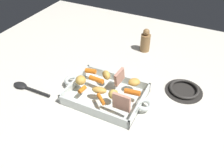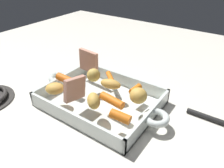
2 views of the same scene
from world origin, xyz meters
name	(u,v)px [view 1 (image 1 of 2)]	position (x,y,z in m)	size (l,w,h in m)	color
ground_plane	(106,97)	(0.00, 0.00, 0.00)	(1.77, 1.77, 0.00)	silver
roasting_dish	(106,95)	(0.00, 0.00, 0.01)	(0.42, 0.25, 0.05)	silver
roast_slice_outer	(121,102)	(-0.11, 0.08, 0.08)	(0.01, 0.07, 0.07)	tan
roast_slice_thick	(119,77)	(-0.03, -0.07, 0.08)	(0.01, 0.06, 0.06)	tan
baby_carrot_northwest	(101,99)	(-0.01, 0.07, 0.05)	(0.02, 0.02, 0.06)	orange
baby_carrot_southeast	(96,79)	(0.06, -0.03, 0.06)	(0.02, 0.02, 0.07)	orange
baby_carrot_center_left	(132,92)	(-0.11, -0.02, 0.06)	(0.02, 0.02, 0.07)	orange
baby_carrot_short	(82,89)	(0.09, 0.05, 0.06)	(0.02, 0.02, 0.04)	orange
baby_carrot_northeast	(91,71)	(0.12, -0.07, 0.06)	(0.02, 0.02, 0.05)	orange
potato_whole	(81,80)	(0.12, 0.01, 0.07)	(0.05, 0.05, 0.04)	gold
potato_halved	(99,90)	(0.01, 0.03, 0.06)	(0.06, 0.03, 0.03)	gold
potato_corner	(113,94)	(-0.05, 0.03, 0.07)	(0.04, 0.04, 0.04)	gold
potato_golden_large	(106,75)	(0.03, -0.07, 0.07)	(0.05, 0.03, 0.04)	gold
potato_near_roast	(134,82)	(-0.10, -0.08, 0.06)	(0.05, 0.04, 0.03)	gold
stove_burner_rear	(184,90)	(-0.30, -0.19, 0.01)	(0.17, 0.17, 0.02)	#282623
serving_spoon	(26,87)	(0.36, 0.11, 0.01)	(0.20, 0.04, 0.02)	black
pepper_mill	(145,41)	(-0.02, -0.45, 0.06)	(0.05, 0.05, 0.13)	olive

